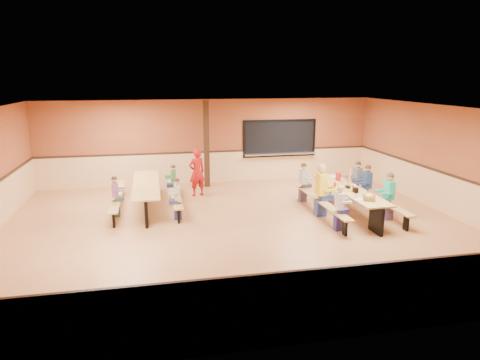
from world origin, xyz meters
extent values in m
plane|color=#A3673D|center=(0.00, 0.00, 0.00)|extent=(12.00, 12.00, 0.00)
cube|color=brown|center=(0.00, 5.00, 1.50)|extent=(12.00, 0.04, 3.00)
cube|color=brown|center=(0.00, -5.00, 1.50)|extent=(12.00, 0.04, 3.00)
cube|color=brown|center=(6.00, 0.00, 1.50)|extent=(0.04, 10.00, 3.00)
cube|color=white|center=(0.00, 0.00, 3.00)|extent=(12.00, 10.00, 0.04)
cube|color=black|center=(2.60, 4.97, 1.55)|extent=(2.60, 0.06, 1.20)
cube|color=silver|center=(2.60, 4.88, 0.98)|extent=(2.70, 0.28, 0.06)
cube|color=black|center=(-0.20, 4.40, 1.50)|extent=(0.18, 0.18, 3.00)
cube|color=tan|center=(3.28, 0.50, 0.72)|extent=(0.75, 3.60, 0.04)
cube|color=black|center=(3.28, -1.05, 0.35)|extent=(0.08, 0.60, 0.70)
cube|color=black|center=(3.28, 2.05, 0.35)|extent=(0.08, 0.60, 0.70)
cube|color=tan|center=(2.46, 0.50, 0.43)|extent=(0.26, 3.60, 0.04)
cube|color=black|center=(2.46, 0.50, 0.21)|extent=(0.06, 0.18, 0.41)
cube|color=tan|center=(4.11, 0.50, 0.43)|extent=(0.26, 3.60, 0.04)
cube|color=black|center=(4.11, 0.50, 0.21)|extent=(0.06, 0.18, 0.41)
cube|color=tan|center=(-2.27, 2.25, 0.72)|extent=(0.75, 3.60, 0.04)
cube|color=black|center=(-2.27, 0.70, 0.35)|extent=(0.08, 0.60, 0.70)
cube|color=black|center=(-2.27, 3.80, 0.35)|extent=(0.08, 0.60, 0.70)
cube|color=tan|center=(-3.10, 2.25, 0.43)|extent=(0.26, 3.60, 0.04)
cube|color=black|center=(-3.10, 2.25, 0.21)|extent=(0.06, 0.18, 0.41)
cube|color=tan|center=(-1.45, 2.25, 0.43)|extent=(0.26, 3.60, 0.04)
cube|color=black|center=(-1.45, 2.25, 0.21)|extent=(0.06, 0.18, 0.41)
imported|color=#AC1313|center=(-0.67, 3.26, 0.78)|extent=(0.66, 0.55, 1.55)
cylinder|color=#B11817|center=(3.39, 1.47, 0.85)|extent=(0.16, 0.16, 0.22)
cube|color=black|center=(3.26, 0.06, 0.80)|extent=(0.10, 0.14, 0.13)
cylinder|color=yellow|center=(3.14, 0.09, 0.82)|extent=(0.06, 0.06, 0.17)
cylinder|color=#B2140F|center=(3.22, 0.18, 0.82)|extent=(0.06, 0.06, 0.17)
cube|color=black|center=(3.30, 0.55, 0.77)|extent=(0.16, 0.16, 0.06)
cube|color=tan|center=(3.30, 0.55, 1.05)|extent=(0.02, 0.09, 0.50)
camera|label=1|loc=(-2.04, -10.16, 3.77)|focal=32.00mm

